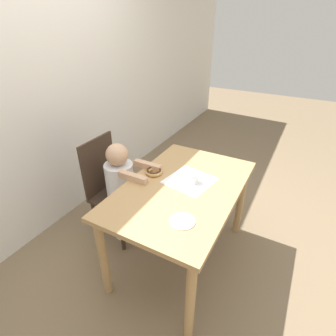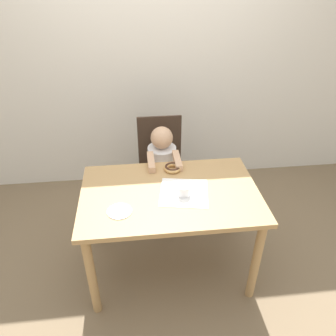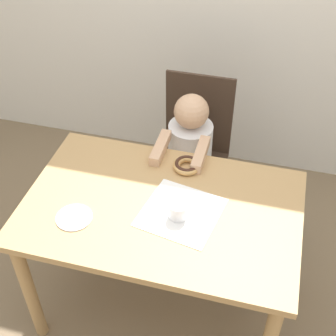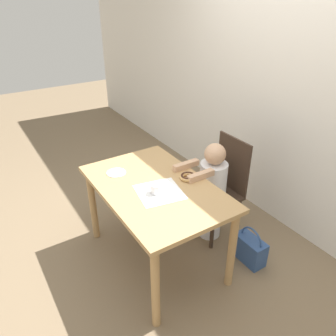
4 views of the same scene
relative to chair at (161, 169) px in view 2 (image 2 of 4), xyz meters
The scene contains 10 objects.
ground_plane 0.84m from the chair, 89.73° to the right, with size 12.00×12.00×0.00m, color #7A664C.
wall_back 1.00m from the chair, 89.70° to the left, with size 8.00×0.05×2.50m.
dining_table 0.71m from the chair, 89.73° to the right, with size 1.21×0.78×0.73m.
chair is the anchor object (origin of this frame).
child_figure 0.12m from the chair, 90.00° to the right, with size 0.25×0.46×0.94m.
donut 0.51m from the chair, 82.67° to the right, with size 0.13×0.13×0.04m.
napkin 0.76m from the chair, 82.29° to the right, with size 0.37×0.37×0.00m.
handbag 0.57m from the chair, ahead, with size 0.28×0.14×0.34m.
cup 0.80m from the chair, 83.01° to the right, with size 0.08×0.08×0.07m.
plate 0.96m from the chair, 111.42° to the right, with size 0.16×0.16×0.01m.
Camera 2 is at (-0.21, -1.76, 2.08)m, focal length 35.00 mm.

